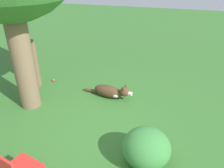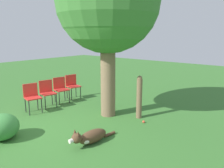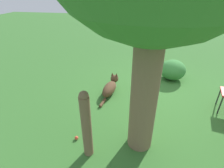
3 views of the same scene
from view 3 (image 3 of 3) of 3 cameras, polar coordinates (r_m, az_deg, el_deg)
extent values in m
plane|color=#38702D|center=(4.48, 14.70, -5.80)|extent=(30.00, 30.00, 0.00)
cylinder|color=#7A6047|center=(2.65, 10.85, 0.09)|extent=(0.43, 0.43, 2.47)
ellipsoid|color=#513823|center=(4.58, -0.86, -1.61)|extent=(0.39, 0.76, 0.29)
ellipsoid|color=silver|center=(4.75, -0.05, -0.59)|extent=(0.28, 0.29, 0.18)
sphere|color=#513823|center=(4.89, 0.80, 1.75)|extent=(0.25, 0.25, 0.22)
cylinder|color=silver|center=(5.00, 1.26, 2.21)|extent=(0.11, 0.11, 0.09)
cone|color=#513823|center=(4.85, 0.13, 3.24)|extent=(0.07, 0.07, 0.10)
cone|color=#513823|center=(4.81, 1.50, 3.04)|extent=(0.07, 0.07, 0.10)
cylinder|color=#513823|center=(4.26, -3.08, -6.12)|extent=(0.12, 0.33, 0.07)
cylinder|color=brown|center=(2.84, -8.28, -13.91)|extent=(0.16, 0.16, 1.15)
sphere|color=brown|center=(2.47, -9.26, -3.77)|extent=(0.14, 0.14, 0.14)
cylinder|color=#2D2D2D|center=(4.52, 31.82, -5.93)|extent=(0.03, 0.03, 0.45)
cylinder|color=#2D2D2D|center=(4.84, 31.41, -3.50)|extent=(0.03, 0.03, 0.45)
sphere|color=#E54C33|center=(3.47, -11.52, -16.86)|extent=(0.07, 0.07, 0.07)
ellipsoid|color=#3D843D|center=(5.59, 19.22, 4.39)|extent=(0.75, 0.75, 0.60)
camera|label=1|loc=(6.34, 48.27, 22.66)|focal=35.00mm
camera|label=2|loc=(8.08, -21.14, 26.51)|focal=35.00mm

